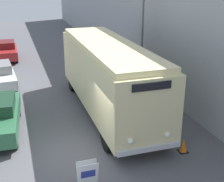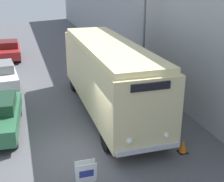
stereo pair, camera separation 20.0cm
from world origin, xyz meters
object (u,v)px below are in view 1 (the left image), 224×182
at_px(vintage_bus, 108,74).
at_px(streetlamp, 143,22).
at_px(traffic_cone, 183,145).
at_px(parked_car_far, 5,51).
at_px(sign_board, 88,173).

bearing_deg(vintage_bus, streetlamp, 41.37).
relative_size(streetlamp, traffic_cone, 10.75).
distance_m(vintage_bus, parked_car_far, 13.54).
xyz_separation_m(parked_car_far, traffic_cone, (6.64, -17.20, -0.48)).
relative_size(vintage_bus, streetlamp, 1.62).
bearing_deg(parked_car_far, traffic_cone, -68.96).
bearing_deg(traffic_cone, streetlamp, 80.51).
height_order(streetlamp, parked_car_far, streetlamp).
bearing_deg(sign_board, vintage_bus, 66.14).
xyz_separation_m(sign_board, streetlamp, (5.29, 7.99, 3.68)).
xyz_separation_m(sign_board, parked_car_far, (-2.56, 17.99, 0.36)).
relative_size(sign_board, traffic_cone, 1.41).
relative_size(sign_board, streetlamp, 0.13).
height_order(parked_car_far, traffic_cone, parked_car_far).
bearing_deg(traffic_cone, parked_car_far, 111.11).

